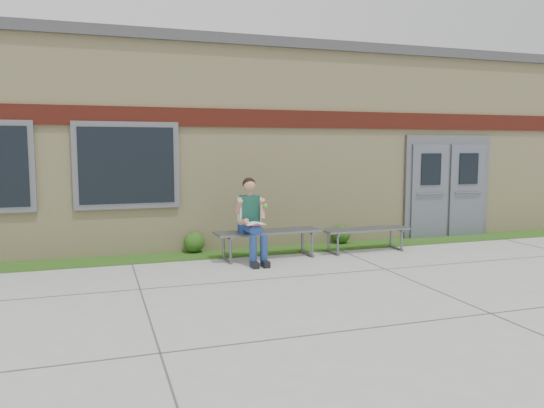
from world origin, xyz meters
name	(u,v)px	position (x,y,z in m)	size (l,w,h in m)	color
ground	(345,281)	(0.00, 0.00, 0.00)	(80.00, 80.00, 0.00)	#9E9E99
grass_strip	(286,250)	(0.00, 2.60, 0.01)	(16.00, 0.80, 0.02)	#265216
school_building	(241,145)	(0.00, 5.99, 2.10)	(16.20, 6.22, 4.20)	beige
bench_left	(268,237)	(-0.58, 1.98, 0.39)	(1.99, 0.65, 0.51)	slate
bench_right	(365,234)	(1.42, 1.98, 0.35)	(1.76, 0.53, 0.46)	slate
girl	(252,218)	(-0.96, 1.76, 0.78)	(0.53, 0.88, 1.50)	navy
shrub_mid	(194,242)	(-1.80, 2.85, 0.22)	(0.40, 0.40, 0.40)	#265216
shrub_east	(341,234)	(1.32, 2.85, 0.21)	(0.38, 0.38, 0.38)	#265216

